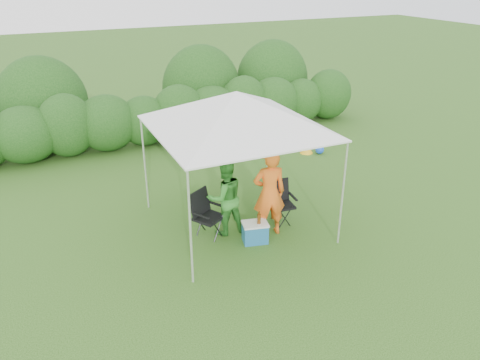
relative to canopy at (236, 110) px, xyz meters
name	(u,v)px	position (x,y,z in m)	size (l,w,h in m)	color
ground	(247,235)	(0.00, -0.50, -2.46)	(70.00, 70.00, 0.00)	#37621F
hedge	(163,116)	(0.03, 5.50, -1.64)	(13.54, 1.53, 1.80)	#235019
canopy	(236,110)	(0.00, 0.00, 0.00)	(3.10, 3.10, 2.83)	silver
chair_right	(280,199)	(0.89, -0.23, -1.96)	(0.59, 0.55, 0.90)	black
chair_left	(205,211)	(-0.75, -0.14, -1.93)	(0.74, 0.72, 0.95)	black
man	(269,193)	(0.43, -0.60, -1.56)	(0.66, 0.43, 1.80)	orange
woman	(225,197)	(-0.34, -0.20, -1.68)	(0.76, 0.59, 1.57)	#33852B
cooler	(255,232)	(0.04, -0.78, -2.25)	(0.56, 0.46, 0.41)	#216397
bottle	(259,218)	(0.10, -0.82, -1.92)	(0.07, 0.07, 0.26)	#592D0C
lawn_toy	(310,148)	(3.60, 2.84, -2.31)	(0.62, 0.52, 0.31)	yellow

